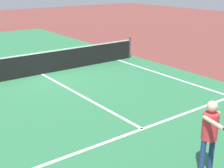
% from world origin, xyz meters
% --- Properties ---
extents(ground_plane, '(60.00, 60.00, 0.00)m').
position_xyz_m(ground_plane, '(0.00, 0.00, 0.00)').
color(ground_plane, brown).
extents(court_surface_inbounds, '(10.62, 24.40, 0.00)m').
position_xyz_m(court_surface_inbounds, '(0.00, 0.00, 0.00)').
color(court_surface_inbounds, '#2D7247').
rests_on(court_surface_inbounds, ground_plane).
extents(line_sideline_right, '(0.10, 11.89, 0.01)m').
position_xyz_m(line_sideline_right, '(4.11, -5.95, 0.00)').
color(line_sideline_right, white).
rests_on(line_sideline_right, ground_plane).
extents(line_service_near, '(8.22, 0.10, 0.01)m').
position_xyz_m(line_service_near, '(0.00, -6.40, 0.00)').
color(line_service_near, white).
rests_on(line_service_near, ground_plane).
extents(line_center_service, '(0.10, 6.40, 0.01)m').
position_xyz_m(line_center_service, '(0.00, -3.20, 0.00)').
color(line_center_service, white).
rests_on(line_center_service, ground_plane).
extents(net, '(9.80, 0.09, 1.07)m').
position_xyz_m(net, '(0.00, 0.00, 0.49)').
color(net, '#33383D').
rests_on(net, ground_plane).
extents(player_near, '(0.72, 1.12, 1.63)m').
position_xyz_m(player_near, '(-0.30, -8.71, 1.01)').
color(player_near, navy).
rests_on(player_near, ground_plane).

